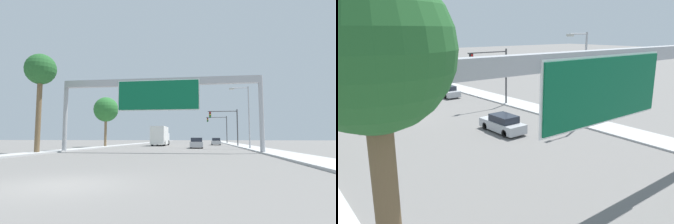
{
  "view_description": "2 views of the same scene",
  "coord_description": "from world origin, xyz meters",
  "views": [
    {
      "loc": [
        4.37,
        -7.78,
        1.47
      ],
      "look_at": [
        0.0,
        25.21,
        4.75
      ],
      "focal_mm": 28.0,
      "sensor_mm": 36.0,
      "label": 1
    },
    {
      "loc": [
        -12.58,
        9.04,
        8.31
      ],
      "look_at": [
        1.02,
        26.3,
        2.8
      ],
      "focal_mm": 35.0,
      "sensor_mm": 36.0,
      "label": 2
    }
  ],
  "objects": [
    {
      "name": "truck_box_primary",
      "position": [
        -3.5,
        40.74,
        1.78
      ],
      "size": [
        2.45,
        8.53,
        3.52
      ],
      "color": "white",
      "rests_on": "ground"
    },
    {
      "name": "car_near_center",
      "position": [
        7.0,
        46.3,
        0.68
      ],
      "size": [
        1.76,
        4.58,
        1.44
      ],
      "color": "#A5A8AD",
      "rests_on": "ground"
    },
    {
      "name": "street_lamp_right",
      "position": [
        10.03,
        27.09,
        4.84
      ],
      "size": [
        2.51,
        0.28,
        8.16
      ],
      "color": "#9EA0A5",
      "rests_on": "ground"
    },
    {
      "name": "sign_gantry",
      "position": [
        0.0,
        17.89,
        6.04
      ],
      "size": [
        20.35,
        0.73,
        7.46
      ],
      "color": "#9EA0A5",
      "rests_on": "ground"
    },
    {
      "name": "car_far_right",
      "position": [
        3.5,
        29.9,
        0.7
      ],
      "size": [
        1.78,
        4.36,
        1.48
      ],
      "color": "#A5A8AD",
      "rests_on": "ground"
    },
    {
      "name": "palm_tree_foreground",
      "position": [
        -10.89,
        14.85,
        7.72
      ],
      "size": [
        2.91,
        2.91,
        9.44
      ],
      "color": "brown",
      "rests_on": "ground"
    },
    {
      "name": "sidewalk_right",
      "position": [
        11.25,
        60.0,
        0.07
      ],
      "size": [
        3.0,
        120.0,
        0.15
      ],
      "color": "#ACACAC",
      "rests_on": "ground"
    },
    {
      "name": "traffic_light_mid_block",
      "position": [
        8.69,
        58.0,
        4.62
      ],
      "size": [
        5.12,
        0.32,
        6.82
      ],
      "color": "#3D3D3F",
      "rests_on": "ground"
    },
    {
      "name": "traffic_light_near_intersection",
      "position": [
        8.64,
        38.0,
        4.31
      ],
      "size": [
        5.08,
        0.32,
        6.32
      ],
      "color": "#3D3D3F",
      "rests_on": "ground"
    }
  ]
}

